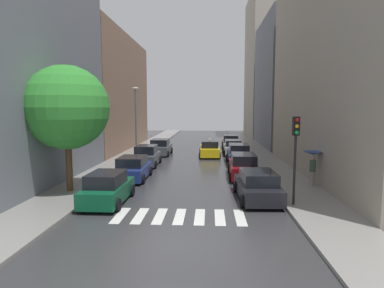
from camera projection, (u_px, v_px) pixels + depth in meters
The scene contains 23 objects.
ground_plane at pixel (197, 153), 35.26m from camera, with size 28.00×72.00×0.04m, color #323234.
sidewalk_left at pixel (138, 152), 35.59m from camera, with size 3.00×72.00×0.15m, color gray.
sidewalk_right at pixel (258, 153), 34.90m from camera, with size 3.00×72.00×0.15m, color gray.
crosswalk_stripes at pixel (180, 216), 14.59m from camera, with size 5.85×2.20×0.01m.
building_left_near at pixel (9, 44), 19.92m from camera, with size 6.00×16.45×17.49m, color slate.
building_left_mid at pixel (106, 93), 38.51m from camera, with size 6.00×20.03×13.21m, color #8C6B56.
building_right_near at pixel (351, 45), 22.36m from camera, with size 6.00×21.81×18.30m, color #9E9384.
building_right_mid at pixel (286, 84), 41.28m from camera, with size 6.00×13.86×15.94m, color slate.
building_right_far at pixel (266, 67), 55.61m from camera, with size 6.00×13.80×23.75m, color #9E9384.
parked_car_left_nearest at pixel (107, 189), 16.56m from camera, with size 2.06×4.10×1.63m.
parked_car_left_second at pixel (133, 169), 22.14m from camera, with size 2.14×4.19×1.60m.
parked_car_left_third at pixel (147, 156), 27.47m from camera, with size 2.08×4.04×1.75m.
parked_car_left_fourth at pixel (160, 148), 33.79m from camera, with size 2.19×4.12×1.67m.
parked_car_right_nearest at pixel (258, 186), 17.24m from camera, with size 2.31×4.60×1.55m.
parked_car_right_second at pixel (243, 166), 22.74m from camera, with size 2.15×4.69×1.70m.
parked_car_right_third at pixel (239, 155), 28.34m from camera, with size 2.03×4.47×1.77m.
parked_car_right_fourth at pixel (233, 148), 34.06m from camera, with size 2.01×4.25×1.57m.
parked_car_right_fifth at pixel (231, 142), 39.98m from camera, with size 2.27×4.69×1.59m.
taxi_midroad at pixel (210, 149), 32.70m from camera, with size 2.14×4.48×1.81m.
pedestrian_foreground at pixel (313, 160), 19.60m from camera, with size 1.17×1.17×2.10m.
street_tree_left at pixel (67, 108), 18.10m from camera, with size 4.70×4.70×7.09m.
traffic_light_right_corner at pixel (296, 141), 15.57m from camera, with size 0.30×0.42×4.30m.
lamp_post_left at pixel (136, 117), 30.25m from camera, with size 0.60×0.28×6.65m.
Camera 1 is at (1.31, -10.92, 4.84)m, focal length 30.40 mm.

